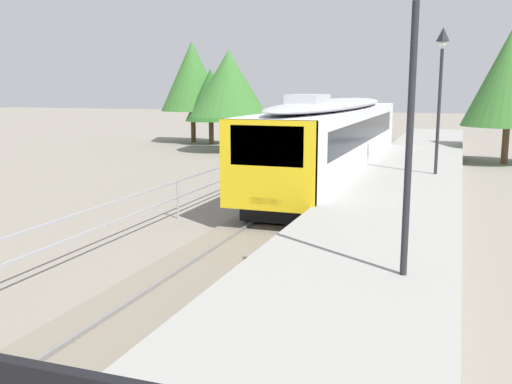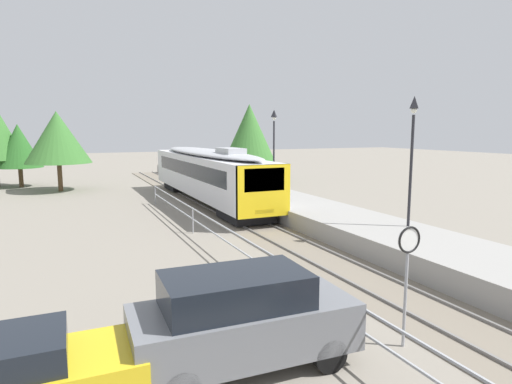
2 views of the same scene
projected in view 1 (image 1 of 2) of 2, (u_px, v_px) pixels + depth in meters
ground_plane at (200, 213)px, 19.22m from camera, size 160.00×160.00×0.00m
track_rails at (286, 219)px, 18.23m from camera, size 3.20×60.00×0.14m
commuter_train at (334, 135)px, 24.29m from camera, size 2.82×18.13×3.74m
station_platform at (392, 213)px, 17.09m from camera, size 3.90×60.00×0.90m
platform_lamp_mid_platform at (413, 56)px, 9.42m from camera, size 0.34×0.34×5.35m
platform_lamp_far_end at (441, 73)px, 21.08m from camera, size 0.34×0.34×5.35m
tree_behind_carpark at (211, 95)px, 41.67m from camera, size 3.74×3.74×5.43m
tree_behind_station_far at (229, 84)px, 36.62m from camera, size 5.06×5.06×6.40m
tree_distant_left at (511, 77)px, 30.60m from camera, size 4.82×4.82×7.31m
tree_distant_centre at (192, 76)px, 42.89m from camera, size 4.73×4.73×7.49m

